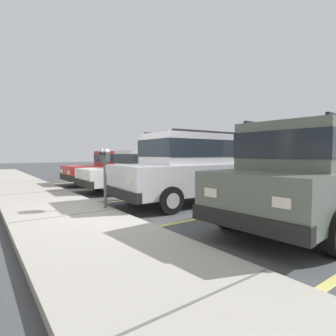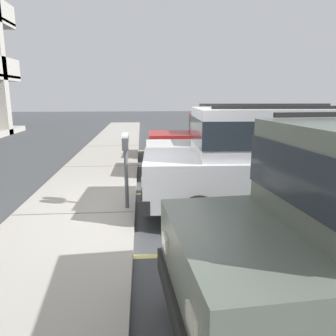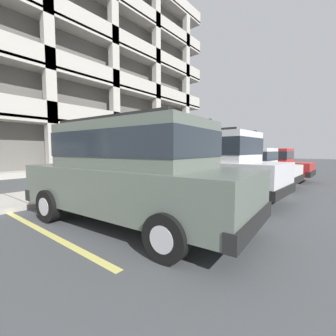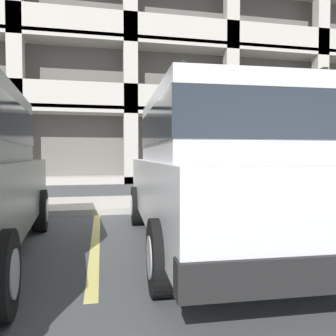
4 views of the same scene
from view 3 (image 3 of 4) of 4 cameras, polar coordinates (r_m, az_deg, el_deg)
name	(u,v)px [view 3 (image 3 of 4)]	position (r m, az deg, el deg)	size (l,w,h in m)	color
ground_plane	(149,190)	(8.60, -4.80, -5.60)	(80.00, 80.00, 0.10)	#444749
sidewalk	(127,184)	(9.52, -10.47, -4.01)	(40.00, 2.20, 0.12)	#ADA89E
parking_stall_lines	(201,187)	(8.92, 8.46, -4.92)	(12.01, 4.80, 0.01)	#DBD16B
silver_suv	(204,162)	(7.10, 9.24, 1.48)	(2.15, 4.85, 2.03)	silver
red_sedan	(133,169)	(4.45, -9.00, -0.27)	(2.27, 4.91, 2.03)	#5B665B
dark_hatchback	(243,165)	(9.95, 18.41, 0.61)	(1.90, 4.51, 1.54)	silver
blue_coupe	(264,163)	(12.33, 23.21, 1.18)	(1.88, 4.50, 1.54)	red
parking_meter_near	(147,158)	(8.89, -5.40, 2.66)	(0.35, 0.12, 1.41)	#595B60
parking_garage	(16,65)	(20.60, -34.20, 20.90)	(32.00, 10.00, 16.25)	#64625C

